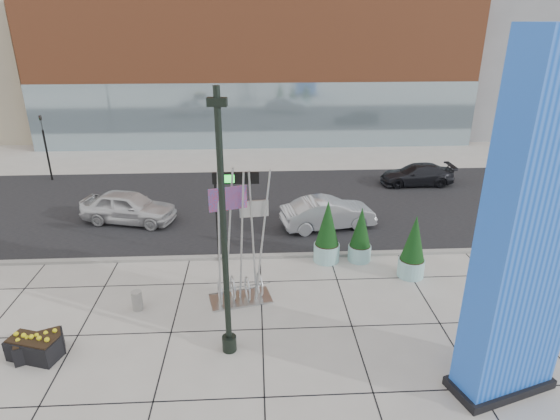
{
  "coord_description": "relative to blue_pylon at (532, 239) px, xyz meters",
  "views": [
    {
      "loc": [
        0.89,
        -13.79,
        9.6
      ],
      "look_at": [
        1.75,
        2.0,
        3.03
      ],
      "focal_mm": 30.0,
      "sensor_mm": 36.0,
      "label": 1
    }
  ],
  "objects": [
    {
      "name": "public_art_sculpture",
      "position": [
        -7.31,
        4.74,
        -3.28
      ],
      "size": [
        2.38,
        1.55,
        4.99
      ],
      "rotation": [
        0.0,
        0.0,
        0.22
      ],
      "color": "#B5B9BA",
      "rests_on": "ground"
    },
    {
      "name": "car_dark_east",
      "position": [
        3.15,
        16.82,
        -3.95
      ],
      "size": [
        4.4,
        1.81,
        1.27
      ],
      "primitive_type": "imported",
      "rotation": [
        0.0,
        0.0,
        -1.57
      ],
      "color": "black",
      "rests_on": "ground"
    },
    {
      "name": "concrete_bollard",
      "position": [
        -10.94,
        4.32,
        -4.23
      ],
      "size": [
        0.37,
        0.37,
        0.72
      ],
      "primitive_type": "cylinder",
      "color": "gray",
      "rests_on": "ground"
    },
    {
      "name": "traffic_signal",
      "position": [
        -19.57,
        18.93,
        -2.29
      ],
      "size": [
        0.15,
        0.18,
        4.1
      ],
      "color": "black",
      "rests_on": "ground"
    },
    {
      "name": "curb_edge",
      "position": [
        -7.57,
        7.93,
        -4.53
      ],
      "size": [
        80.0,
        0.3,
        0.12
      ],
      "primitive_type": "cube",
      "color": "gray",
      "rests_on": "ground"
    },
    {
      "name": "building_grey_parking",
      "position": [
        18.43,
        35.93,
        4.41
      ],
      "size": [
        20.0,
        18.0,
        18.0
      ],
      "primitive_type": "cube",
      "color": "slate",
      "rests_on": "ground"
    },
    {
      "name": "round_planter_west",
      "position": [
        -3.77,
        7.53,
        -3.3
      ],
      "size": [
        1.09,
        1.09,
        2.72
      ],
      "color": "#9AD0CF",
      "rests_on": "ground"
    },
    {
      "name": "car_white_west",
      "position": [
        -13.05,
        12.05,
        -3.79
      ],
      "size": [
        5.0,
        2.95,
        1.6
      ],
      "primitive_type": "imported",
      "rotation": [
        0.0,
        0.0,
        1.33
      ],
      "color": "silver",
      "rests_on": "ground"
    },
    {
      "name": "box_planter_north",
      "position": [
        -13.47,
        1.93,
        -4.2
      ],
      "size": [
        1.68,
        1.18,
        0.84
      ],
      "rotation": [
        0.0,
        0.0,
        -0.3
      ],
      "color": "black",
      "rests_on": "ground"
    },
    {
      "name": "box_planter_south",
      "position": [
        -13.39,
        2.07,
        -4.23
      ],
      "size": [
        1.56,
        1.21,
        0.77
      ],
      "rotation": [
        0.0,
        0.0,
        0.42
      ],
      "color": "black",
      "rests_on": "ground"
    },
    {
      "name": "round_planter_mid",
      "position": [
        -2.37,
        7.49,
        -3.45
      ],
      "size": [
        0.96,
        0.96,
        2.41
      ],
      "color": "#9AD0CF",
      "rests_on": "ground"
    },
    {
      "name": "lamp_post",
      "position": [
        -7.61,
        1.95,
        -1.3
      ],
      "size": [
        0.52,
        0.44,
        8.03
      ],
      "rotation": [
        0.0,
        0.0,
        -0.11
      ],
      "color": "black",
      "rests_on": "ground"
    },
    {
      "name": "car_silver_mid",
      "position": [
        -3.22,
        10.83,
        -3.84
      ],
      "size": [
        4.75,
        2.4,
        1.5
      ],
      "primitive_type": "imported",
      "rotation": [
        0.0,
        0.0,
        1.76
      ],
      "color": "#A9ABB1",
      "rests_on": "ground"
    },
    {
      "name": "ground",
      "position": [
        -7.57,
        3.93,
        -4.59
      ],
      "size": [
        160.0,
        160.0,
        0.0
      ],
      "primitive_type": "plane",
      "color": "#9E9991",
      "rests_on": "ground"
    },
    {
      "name": "tower_podium",
      "position": [
        -6.57,
        30.93,
        0.91
      ],
      "size": [
        34.0,
        10.0,
        11.0
      ],
      "primitive_type": "cube",
      "color": "#A1522E",
      "rests_on": "ground"
    },
    {
      "name": "overhead_street_sign",
      "position": [
        -7.64,
        7.72,
        -1.22
      ],
      "size": [
        1.85,
        0.21,
        3.92
      ],
      "rotation": [
        0.0,
        0.0,
        -0.01
      ],
      "color": "black",
      "rests_on": "ground"
    },
    {
      "name": "blue_pylon",
      "position": [
        0.0,
        0.0,
        0.0
      ],
      "size": [
        3.1,
        2.06,
        9.5
      ],
      "rotation": [
        0.0,
        0.0,
        0.3
      ],
      "color": "blue",
      "rests_on": "ground"
    },
    {
      "name": "round_planter_east",
      "position": [
        -0.6,
        6.09,
        -3.35
      ],
      "size": [
        1.04,
        1.04,
        2.61
      ],
      "color": "#9AD0CF",
      "rests_on": "ground"
    },
    {
      "name": "tower_glass_front",
      "position": [
        -6.57,
        26.13,
        -2.09
      ],
      "size": [
        34.0,
        0.6,
        5.0
      ],
      "primitive_type": "cube",
      "color": "#8CA5B2",
      "rests_on": "ground"
    },
    {
      "name": "street_asphalt",
      "position": [
        -7.57,
        13.93,
        -4.58
      ],
      "size": [
        80.0,
        12.0,
        0.02
      ],
      "primitive_type": "cube",
      "color": "black",
      "rests_on": "ground"
    }
  ]
}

